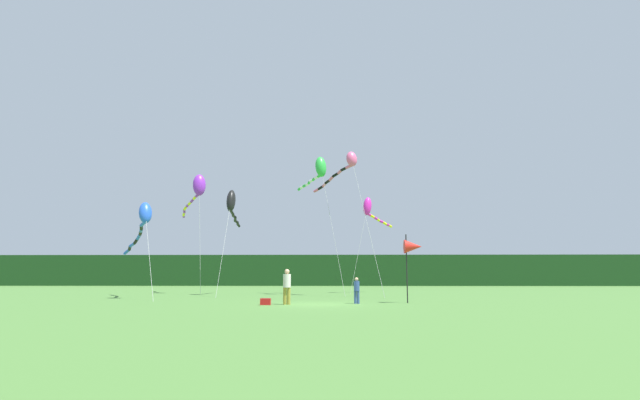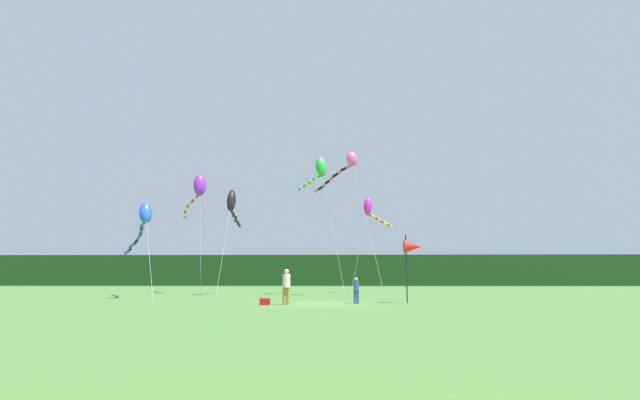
{
  "view_description": "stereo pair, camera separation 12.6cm",
  "coord_description": "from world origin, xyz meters",
  "px_view_note": "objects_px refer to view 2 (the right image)",
  "views": [
    {
      "loc": [
        0.65,
        -24.44,
        1.37
      ],
      "look_at": [
        0.0,
        6.0,
        6.02
      ],
      "focal_mm": 27.85,
      "sensor_mm": 36.0,
      "label": 1
    },
    {
      "loc": [
        0.78,
        -24.43,
        1.37
      ],
      "look_at": [
        0.0,
        6.0,
        6.02
      ],
      "focal_mm": 27.85,
      "sensor_mm": 36.0,
      "label": 2
    }
  ],
  "objects_px": {
    "person_child": "(356,289)",
    "banner_flag_pole": "(413,247)",
    "person_adult": "(286,285)",
    "kite_blue": "(143,220)",
    "kite_rainbow": "(346,165)",
    "kite_green": "(320,169)",
    "kite_purple": "(198,188)",
    "cooler_box": "(265,302)",
    "kite_black": "(232,204)",
    "kite_magenta": "(370,209)"
  },
  "relations": [
    {
      "from": "kite_purple",
      "to": "kite_rainbow",
      "type": "xyz_separation_m",
      "value": [
        11.61,
        -3.5,
        1.02
      ]
    },
    {
      "from": "kite_green",
      "to": "cooler_box",
      "type": "bearing_deg",
      "value": -100.6
    },
    {
      "from": "kite_rainbow",
      "to": "kite_magenta",
      "type": "bearing_deg",
      "value": 68.17
    },
    {
      "from": "banner_flag_pole",
      "to": "kite_black",
      "type": "distance_m",
      "value": 15.52
    },
    {
      "from": "kite_black",
      "to": "kite_purple",
      "type": "bearing_deg",
      "value": 138.85
    },
    {
      "from": "banner_flag_pole",
      "to": "kite_magenta",
      "type": "distance_m",
      "value": 14.88
    },
    {
      "from": "kite_blue",
      "to": "kite_black",
      "type": "height_order",
      "value": "kite_black"
    },
    {
      "from": "kite_blue",
      "to": "kite_purple",
      "type": "xyz_separation_m",
      "value": [
        1.26,
        7.79,
        3.43
      ]
    },
    {
      "from": "person_adult",
      "to": "kite_black",
      "type": "distance_m",
      "value": 13.57
    },
    {
      "from": "kite_blue",
      "to": "kite_black",
      "type": "distance_m",
      "value": 6.93
    },
    {
      "from": "person_child",
      "to": "kite_black",
      "type": "xyz_separation_m",
      "value": [
        -8.47,
        10.5,
        5.82
      ]
    },
    {
      "from": "banner_flag_pole",
      "to": "person_adult",
      "type": "bearing_deg",
      "value": -167.24
    },
    {
      "from": "cooler_box",
      "to": "kite_green",
      "type": "relative_size",
      "value": 0.05
    },
    {
      "from": "person_child",
      "to": "person_adult",
      "type": "bearing_deg",
      "value": -167.02
    },
    {
      "from": "person_adult",
      "to": "kite_blue",
      "type": "distance_m",
      "value": 12.18
    },
    {
      "from": "kite_green",
      "to": "kite_black",
      "type": "relative_size",
      "value": 1.3
    },
    {
      "from": "person_adult",
      "to": "kite_magenta",
      "type": "bearing_deg",
      "value": 71.47
    },
    {
      "from": "banner_flag_pole",
      "to": "kite_rainbow",
      "type": "xyz_separation_m",
      "value": [
        -3.1,
        9.23,
        6.42
      ]
    },
    {
      "from": "person_child",
      "to": "banner_flag_pole",
      "type": "height_order",
      "value": "banner_flag_pole"
    },
    {
      "from": "kite_blue",
      "to": "kite_rainbow",
      "type": "height_order",
      "value": "kite_rainbow"
    },
    {
      "from": "person_child",
      "to": "kite_magenta",
      "type": "relative_size",
      "value": 0.17
    },
    {
      "from": "cooler_box",
      "to": "kite_purple",
      "type": "bearing_deg",
      "value": 116.95
    },
    {
      "from": "person_child",
      "to": "cooler_box",
      "type": "xyz_separation_m",
      "value": [
        -4.36,
        -1.18,
        -0.56
      ]
    },
    {
      "from": "cooler_box",
      "to": "banner_flag_pole",
      "type": "distance_m",
      "value": 7.99
    },
    {
      "from": "banner_flag_pole",
      "to": "kite_green",
      "type": "distance_m",
      "value": 13.13
    },
    {
      "from": "person_adult",
      "to": "kite_blue",
      "type": "height_order",
      "value": "kite_blue"
    },
    {
      "from": "kite_green",
      "to": "kite_magenta",
      "type": "height_order",
      "value": "kite_green"
    },
    {
      "from": "kite_magenta",
      "to": "kite_rainbow",
      "type": "xyz_separation_m",
      "value": [
        -2.04,
        -5.09,
        2.51
      ]
    },
    {
      "from": "person_adult",
      "to": "kite_green",
      "type": "xyz_separation_m",
      "value": [
        1.31,
        11.75,
        8.25
      ]
    },
    {
      "from": "banner_flag_pole",
      "to": "kite_black",
      "type": "xyz_separation_m",
      "value": [
        -11.41,
        9.84,
        3.72
      ]
    },
    {
      "from": "cooler_box",
      "to": "kite_blue",
      "type": "bearing_deg",
      "value": 141.99
    },
    {
      "from": "kite_magenta",
      "to": "kite_black",
      "type": "bearing_deg",
      "value": -156.61
    },
    {
      "from": "person_child",
      "to": "kite_rainbow",
      "type": "bearing_deg",
      "value": 90.92
    },
    {
      "from": "person_child",
      "to": "kite_blue",
      "type": "bearing_deg",
      "value": 156.77
    },
    {
      "from": "person_adult",
      "to": "cooler_box",
      "type": "height_order",
      "value": "person_adult"
    },
    {
      "from": "person_child",
      "to": "banner_flag_pole",
      "type": "relative_size",
      "value": 0.37
    },
    {
      "from": "kite_green",
      "to": "kite_purple",
      "type": "xyz_separation_m",
      "value": [
        -9.68,
        2.41,
        -0.97
      ]
    },
    {
      "from": "kite_magenta",
      "to": "kite_blue",
      "type": "bearing_deg",
      "value": -147.84
    },
    {
      "from": "person_adult",
      "to": "kite_blue",
      "type": "xyz_separation_m",
      "value": [
        -9.63,
        6.38,
        3.85
      ]
    },
    {
      "from": "kite_purple",
      "to": "kite_magenta",
      "type": "bearing_deg",
      "value": 6.64
    },
    {
      "from": "kite_black",
      "to": "kite_rainbow",
      "type": "relative_size",
      "value": 0.77
    },
    {
      "from": "banner_flag_pole",
      "to": "kite_rainbow",
      "type": "height_order",
      "value": "kite_rainbow"
    },
    {
      "from": "person_child",
      "to": "kite_blue",
      "type": "xyz_separation_m",
      "value": [
        -13.03,
        5.59,
        4.07
      ]
    },
    {
      "from": "person_child",
      "to": "kite_magenta",
      "type": "xyz_separation_m",
      "value": [
        1.88,
        14.97,
        6.02
      ]
    },
    {
      "from": "kite_black",
      "to": "kite_rainbow",
      "type": "bearing_deg",
      "value": -4.25
    },
    {
      "from": "person_child",
      "to": "cooler_box",
      "type": "height_order",
      "value": "person_child"
    },
    {
      "from": "person_adult",
      "to": "banner_flag_pole",
      "type": "bearing_deg",
      "value": 12.76
    },
    {
      "from": "kite_green",
      "to": "kite_purple",
      "type": "bearing_deg",
      "value": 165.99
    },
    {
      "from": "kite_magenta",
      "to": "kite_purple",
      "type": "height_order",
      "value": "kite_purple"
    },
    {
      "from": "person_child",
      "to": "kite_black",
      "type": "bearing_deg",
      "value": 128.89
    }
  ]
}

